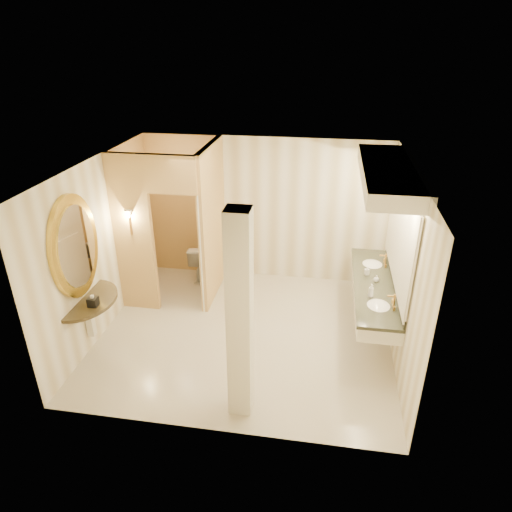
# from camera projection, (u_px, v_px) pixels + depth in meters

# --- Properties ---
(floor) EXTENTS (4.50, 4.50, 0.00)m
(floor) POSITION_uv_depth(u_px,v_px,m) (246.00, 333.00, 7.27)
(floor) COLOR beige
(floor) RESTS_ON ground
(ceiling) EXTENTS (4.50, 4.50, 0.00)m
(ceiling) POSITION_uv_depth(u_px,v_px,m) (243.00, 167.00, 6.08)
(ceiling) COLOR white
(ceiling) RESTS_ON wall_back
(wall_back) EXTENTS (4.50, 0.02, 2.70)m
(wall_back) POSITION_uv_depth(u_px,v_px,m) (264.00, 210.00, 8.44)
(wall_back) COLOR white
(wall_back) RESTS_ON floor
(wall_front) EXTENTS (4.50, 0.02, 2.70)m
(wall_front) POSITION_uv_depth(u_px,v_px,m) (211.00, 339.00, 4.90)
(wall_front) COLOR white
(wall_front) RESTS_ON floor
(wall_left) EXTENTS (0.02, 4.00, 2.70)m
(wall_left) POSITION_uv_depth(u_px,v_px,m) (101.00, 247.00, 7.00)
(wall_left) COLOR white
(wall_left) RESTS_ON floor
(wall_right) EXTENTS (0.02, 4.00, 2.70)m
(wall_right) POSITION_uv_depth(u_px,v_px,m) (403.00, 269.00, 6.35)
(wall_right) COLOR white
(wall_right) RESTS_ON floor
(toilet_closet) EXTENTS (1.50, 1.55, 2.70)m
(toilet_closet) POSITION_uv_depth(u_px,v_px,m) (190.00, 226.00, 7.68)
(toilet_closet) COLOR #E1BC75
(toilet_closet) RESTS_ON floor
(wall_sconce) EXTENTS (0.14, 0.14, 0.42)m
(wall_sconce) POSITION_uv_depth(u_px,v_px,m) (129.00, 215.00, 7.16)
(wall_sconce) COLOR #BC863C
(wall_sconce) RESTS_ON toilet_closet
(vanity) EXTENTS (0.75, 2.58, 2.09)m
(vanity) POSITION_uv_depth(u_px,v_px,m) (383.00, 238.00, 6.62)
(vanity) COLOR white
(vanity) RESTS_ON floor
(console_shelf) EXTENTS (1.13, 1.13, 2.02)m
(console_shelf) POSITION_uv_depth(u_px,v_px,m) (79.00, 269.00, 6.34)
(console_shelf) COLOR black
(console_shelf) RESTS_ON floor
(pillar) EXTENTS (0.28, 0.28, 2.70)m
(pillar) POSITION_uv_depth(u_px,v_px,m) (240.00, 319.00, 5.25)
(pillar) COLOR white
(pillar) RESTS_ON floor
(tissue_box) EXTENTS (0.13, 0.13, 0.13)m
(tissue_box) POSITION_uv_depth(u_px,v_px,m) (93.00, 302.00, 6.35)
(tissue_box) COLOR black
(tissue_box) RESTS_ON console_shelf
(toilet) EXTENTS (0.45, 0.73, 0.72)m
(toilet) POSITION_uv_depth(u_px,v_px,m) (201.00, 260.00, 8.79)
(toilet) COLOR white
(toilet) RESTS_ON floor
(soap_bottle_a) EXTENTS (0.08, 0.08, 0.14)m
(soap_bottle_a) POSITION_uv_depth(u_px,v_px,m) (367.00, 271.00, 7.17)
(soap_bottle_a) COLOR beige
(soap_bottle_a) RESTS_ON vanity
(soap_bottle_b) EXTENTS (0.11, 0.11, 0.11)m
(soap_bottle_b) POSITION_uv_depth(u_px,v_px,m) (376.00, 279.00, 6.97)
(soap_bottle_b) COLOR silver
(soap_bottle_b) RESTS_ON vanity
(soap_bottle_c) EXTENTS (0.11, 0.11, 0.21)m
(soap_bottle_c) POSITION_uv_depth(u_px,v_px,m) (371.00, 291.00, 6.55)
(soap_bottle_c) COLOR #C6B28C
(soap_bottle_c) RESTS_ON vanity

